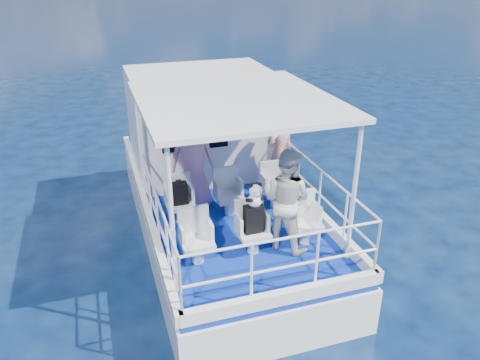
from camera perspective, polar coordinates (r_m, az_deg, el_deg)
The scene contains 20 objects.
ground at distance 8.94m, azimuth -0.85°, elevation -9.73°, with size 2000.00×2000.00×0.00m, color black.
hull at distance 9.75m, azimuth -2.60°, elevation -6.52°, with size 3.00×7.00×1.60m, color white.
deck at distance 9.33m, azimuth -2.70°, elevation -2.07°, with size 2.90×6.90×0.10m, color navy.
cabin at distance 10.05m, azimuth -4.82°, elevation 7.03°, with size 2.85×2.00×2.20m, color white.
canopy at distance 7.41m, azimuth -0.54°, elevation 9.70°, with size 3.00×3.20×0.08m, color white.
canopy_posts at distance 7.75m, azimuth -0.40°, elevation 1.45°, with size 2.77×2.97×2.20m.
railings at distance 7.73m, azimuth 0.34°, elevation -3.54°, with size 2.84×3.59×1.00m, color white, non-canonical shape.
seat_port_fwd at distance 8.35m, azimuth -7.23°, elevation -3.86°, with size 0.48×0.46×0.38m, color silver.
seat_center_fwd at distance 8.53m, azimuth -1.29°, elevation -2.99°, with size 0.48×0.46×0.38m, color silver.
seat_stbd_fwd at distance 8.80m, azimuth 4.33°, elevation -2.13°, with size 0.48×0.46×0.38m, color silver.
seat_port_aft at distance 7.26m, azimuth -5.18°, elevation -8.63°, with size 0.48×0.46×0.38m, color silver.
seat_center_aft at distance 7.47m, azimuth 1.61°, elevation -7.47°, with size 0.48×0.46×0.38m, color silver.
seat_stbd_aft at distance 7.77m, azimuth 7.92°, elevation -6.30°, with size 0.48×0.46×0.38m, color silver.
passenger_port_fwd at distance 8.57m, azimuth -5.73°, elevation 2.13°, with size 0.66×0.47×1.76m, color pink.
passenger_stbd_fwd at distance 9.24m, azimuth 4.90°, elevation 3.44°, with size 0.59×0.39×1.62m, color #E29F92.
passenger_stbd_aft at distance 7.31m, azimuth 5.67°, elevation -2.42°, with size 0.82×0.64×1.69m, color silver.
backpack_port at distance 8.14m, azimuth -7.49°, elevation -1.62°, with size 0.30×0.17×0.40m, color black.
backpack_center at distance 7.24m, azimuth 1.67°, elevation -4.75°, with size 0.30×0.17×0.45m, color black.
compact_camera at distance 8.03m, azimuth -7.51°, elevation -0.19°, with size 0.10×0.06×0.06m, color black.
panda at distance 7.03m, azimuth 1.86°, elevation -1.84°, with size 0.25×0.21×0.38m, color white, non-canonical shape.
Camera 1 is at (-2.13, -7.01, 5.12)m, focal length 35.00 mm.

